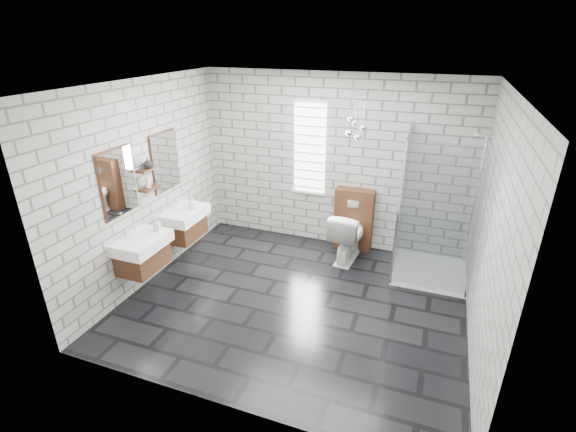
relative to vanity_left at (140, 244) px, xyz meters
The scene contains 20 objects.
floor 2.12m from the vanity_left, 15.71° to the left, with size 4.20×3.60×0.02m, color black.
ceiling 2.78m from the vanity_left, 15.71° to the left, with size 4.20×3.60×0.02m, color white.
wall_back 3.08m from the vanity_left, 50.90° to the left, with size 4.20×0.02×2.70m, color #A6A6A1.
wall_front 2.37m from the vanity_left, 33.73° to the right, with size 4.20×0.02×2.70m, color #A6A6A1.
wall_left 0.83m from the vanity_left, 110.71° to the left, with size 0.02×3.60×2.70m, color #A6A6A1.
wall_right 4.10m from the vanity_left, ahead, with size 0.02×3.60×2.70m, color #A6A6A1.
vanity_left is the anchor object (origin of this frame).
vanity_right 0.95m from the vanity_left, 90.00° to the left, with size 0.47×0.70×1.57m.
shelf_lower 0.75m from the vanity_left, 104.17° to the left, with size 0.14×0.30×0.03m, color #4A2816.
shelf_upper 0.96m from the vanity_left, 104.17° to the left, with size 0.14×0.30×0.03m, color #4A2816.
window 2.88m from the vanity_left, 56.97° to the left, with size 0.56×0.05×1.48m.
cistern_panel 3.21m from the vanity_left, 44.39° to the left, with size 0.60×0.20×1.00m, color #4A2816.
flush_plate 3.12m from the vanity_left, 43.01° to the left, with size 0.18×0.01×0.12m, color silver.
shower_enclosure 3.83m from the vanity_left, 26.77° to the left, with size 1.00×1.00×2.03m.
pendant_cluster 3.23m from the vanity_left, 39.84° to the left, with size 0.26×0.26×0.85m.
toilet 2.96m from the vanity_left, 38.97° to the left, with size 0.44×0.77×0.79m, color white.
soap_bottle_a 0.32m from the vanity_left, 63.31° to the left, with size 0.08×0.08×0.17m, color #B2B2B2.
soap_bottle_b 1.07m from the vanity_left, 82.48° to the left, with size 0.13×0.13×0.17m, color #B2B2B2.
soap_bottle_c 0.82m from the vanity_left, 103.99° to the left, with size 0.07×0.07×0.19m, color #B2B2B2.
vase 1.04m from the vanity_left, 102.64° to the left, with size 0.12×0.12×0.13m, color #B2B2B2.
Camera 1 is at (1.48, -4.27, 3.22)m, focal length 26.00 mm.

